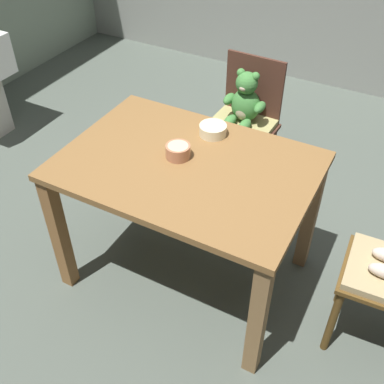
# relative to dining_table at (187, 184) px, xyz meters

# --- Properties ---
(ground_plane) EXTENTS (5.20, 5.20, 0.04)m
(ground_plane) POSITION_rel_dining_table_xyz_m (0.00, 0.00, -0.65)
(ground_plane) COLOR #4E574E
(dining_table) EXTENTS (1.16, 0.82, 0.75)m
(dining_table) POSITION_rel_dining_table_xyz_m (0.00, 0.00, 0.00)
(dining_table) COLOR brown
(dining_table) RESTS_ON ground_plane
(teddy_chair_far_center) EXTENTS (0.42, 0.38, 0.87)m
(teddy_chair_far_center) POSITION_rel_dining_table_xyz_m (-0.07, 0.84, -0.09)
(teddy_chair_far_center) COLOR #48291E
(teddy_chair_far_center) RESTS_ON ground_plane
(porridge_bowl_terracotta_center) EXTENTS (0.12, 0.12, 0.06)m
(porridge_bowl_terracotta_center) POSITION_rel_dining_table_xyz_m (-0.06, 0.03, 0.16)
(porridge_bowl_terracotta_center) COLOR #B17251
(porridge_bowl_terracotta_center) RESTS_ON dining_table
(porridge_bowl_cream_far_center) EXTENTS (0.13, 0.13, 0.05)m
(porridge_bowl_cream_far_center) POSITION_rel_dining_table_xyz_m (0.00, 0.27, 0.15)
(porridge_bowl_cream_far_center) COLOR beige
(porridge_bowl_cream_far_center) RESTS_ON dining_table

